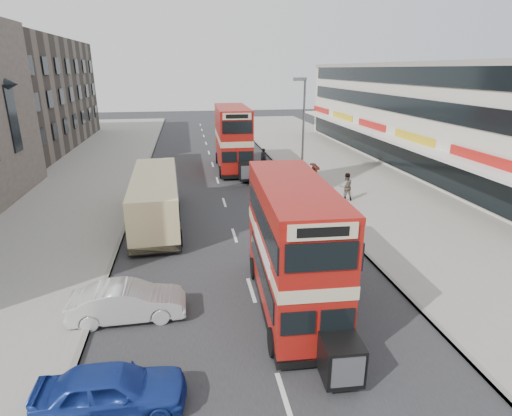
{
  "coord_description": "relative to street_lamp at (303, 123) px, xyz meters",
  "views": [
    {
      "loc": [
        -2.31,
        -12.91,
        8.73
      ],
      "look_at": [
        0.67,
        4.79,
        2.64
      ],
      "focal_mm": 28.85,
      "sensor_mm": 36.0,
      "label": 1
    }
  ],
  "objects": [
    {
      "name": "bus_second",
      "position": [
        -4.77,
        5.7,
        -1.94
      ],
      "size": [
        2.89,
        9.86,
        5.4
      ],
      "rotation": [
        0.0,
        0.0,
        3.12
      ],
      "color": "black",
      "rests_on": "ground"
    },
    {
      "name": "brick_terrace",
      "position": [
        -28.52,
        20.0,
        1.22
      ],
      "size": [
        14.0,
        28.0,
        12.0
      ],
      "primitive_type": "cube",
      "color": "#66594C",
      "rests_on": "ground"
    },
    {
      "name": "car_right_b",
      "position": [
        -1.29,
        2.27,
        -4.2
      ],
      "size": [
        4.27,
        2.02,
        1.18
      ],
      "primitive_type": "imported",
      "rotation": [
        0.0,
        0.0,
        -1.56
      ],
      "color": "#CF6814",
      "rests_on": "ground"
    },
    {
      "name": "ground",
      "position": [
        -6.52,
        -18.0,
        -4.78
      ],
      "size": [
        160.0,
        160.0,
        0.0
      ],
      "primitive_type": "plane",
      "color": "#28282B",
      "rests_on": "ground"
    },
    {
      "name": "kerb_left",
      "position": [
        -12.62,
        2.0,
        -4.71
      ],
      "size": [
        0.2,
        90.0,
        0.16
      ],
      "primitive_type": "cube",
      "color": "gray",
      "rests_on": "ground"
    },
    {
      "name": "bus_main",
      "position": [
        -5.2,
        -17.44,
        -2.27
      ],
      "size": [
        2.72,
        8.75,
        4.77
      ],
      "rotation": [
        0.0,
        0.0,
        3.1
      ],
      "color": "black",
      "rests_on": "ground"
    },
    {
      "name": "street_lamp",
      "position": [
        0.0,
        0.0,
        0.0
      ],
      "size": [
        1.0,
        0.2,
        8.12
      ],
      "color": "slate",
      "rests_on": "ground"
    },
    {
      "name": "car_left_front",
      "position": [
        -11.28,
        -17.23,
        -4.1
      ],
      "size": [
        4.16,
        1.49,
        1.36
      ],
      "primitive_type": "imported",
      "rotation": [
        0.0,
        0.0,
        1.58
      ],
      "color": "silver",
      "rests_on": "ground"
    },
    {
      "name": "cyclist",
      "position": [
        -2.16,
        4.49,
        -4.1
      ],
      "size": [
        0.74,
        1.98,
        2.06
      ],
      "rotation": [
        0.0,
        0.0,
        0.03
      ],
      "color": "gray",
      "rests_on": "ground"
    },
    {
      "name": "pavement_left",
      "position": [
        -18.52,
        2.0,
        -4.71
      ],
      "size": [
        12.0,
        90.0,
        0.15
      ],
      "primitive_type": "cube",
      "color": "gray",
      "rests_on": "ground"
    },
    {
      "name": "car_right_a",
      "position": [
        -1.34,
        -0.04,
        -4.03
      ],
      "size": [
        5.34,
        2.42,
        1.52
      ],
      "primitive_type": "imported",
      "rotation": [
        0.0,
        0.0,
        -1.63
      ],
      "color": "maroon",
      "rests_on": "ground"
    },
    {
      "name": "pedestrian_near",
      "position": [
        1.71,
        -5.31,
        -3.67
      ],
      "size": [
        0.73,
        0.51,
        1.94
      ],
      "primitive_type": "imported",
      "rotation": [
        0.0,
        0.0,
        3.11
      ],
      "color": "gray",
      "rests_on": "pavement_right"
    },
    {
      "name": "commercial_row",
      "position": [
        13.42,
        4.0,
        -0.09
      ],
      "size": [
        9.9,
        46.2,
        9.3
      ],
      "color": "beige",
      "rests_on": "ground"
    },
    {
      "name": "road_surface",
      "position": [
        -6.52,
        2.0,
        -4.78
      ],
      "size": [
        12.0,
        90.0,
        0.01
      ],
      "primitive_type": "cube",
      "color": "#28282B",
      "rests_on": "ground"
    },
    {
      "name": "car_left_near",
      "position": [
        -11.16,
        -21.63,
        -4.11
      ],
      "size": [
        3.96,
        1.62,
        1.34
      ],
      "primitive_type": "imported",
      "rotation": [
        0.0,
        0.0,
        1.56
      ],
      "color": "navy",
      "rests_on": "ground"
    },
    {
      "name": "kerb_right",
      "position": [
        -0.42,
        2.0,
        -4.71
      ],
      "size": [
        0.2,
        90.0,
        0.16
      ],
      "primitive_type": "cube",
      "color": "gray",
      "rests_on": "ground"
    },
    {
      "name": "coach",
      "position": [
        -10.84,
        -7.19,
        -3.21
      ],
      "size": [
        2.96,
        10.14,
        2.66
      ],
      "rotation": [
        0.0,
        0.0,
        0.04
      ],
      "color": "black",
      "rests_on": "ground"
    },
    {
      "name": "pavement_right",
      "position": [
        5.48,
        2.0,
        -4.71
      ],
      "size": [
        12.0,
        90.0,
        0.15
      ],
      "primitive_type": "cube",
      "color": "gray",
      "rests_on": "ground"
    }
  ]
}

